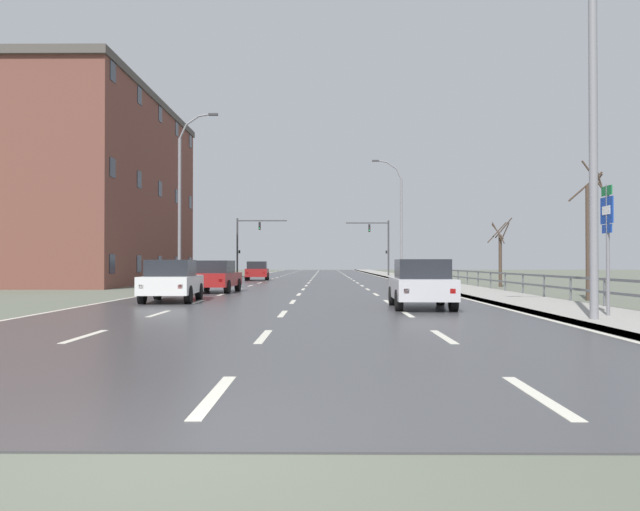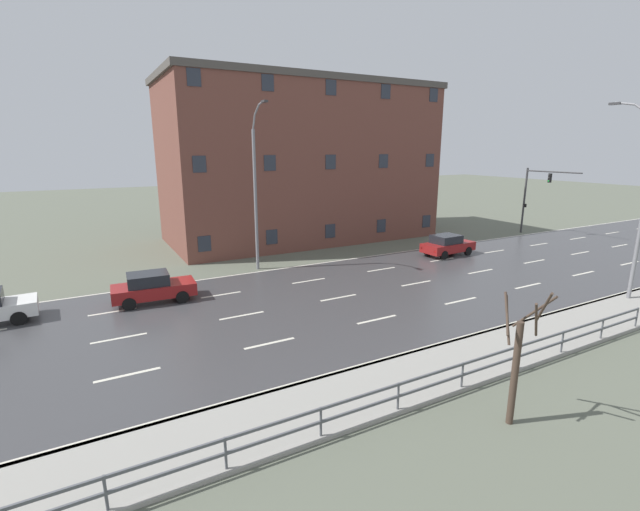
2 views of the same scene
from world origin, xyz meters
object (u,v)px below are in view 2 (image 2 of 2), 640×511
(brick_building, at_px, (300,162))
(car_distant, at_px, (448,245))
(car_mid_centre, at_px, (153,287))
(traffic_signal_left, at_px, (534,191))
(street_lamp_left_bank, at_px, (256,191))

(brick_building, bearing_deg, car_distant, 29.25)
(car_distant, height_order, car_mid_centre, same)
(traffic_signal_left, height_order, brick_building, brick_building)
(car_mid_centre, bearing_deg, traffic_signal_left, 97.88)
(traffic_signal_left, xyz_separation_m, car_mid_centre, (2.82, -33.86, -3.20))
(car_distant, xyz_separation_m, brick_building, (-11.60, -6.49, 5.86))
(traffic_signal_left, relative_size, car_mid_centre, 1.45)
(car_distant, bearing_deg, street_lamp_left_bank, -105.33)
(street_lamp_left_bank, height_order, car_mid_centre, street_lamp_left_bank)
(traffic_signal_left, height_order, car_mid_centre, traffic_signal_left)
(traffic_signal_left, distance_m, car_distant, 13.55)
(street_lamp_left_bank, height_order, car_distant, street_lamp_left_bank)
(brick_building, bearing_deg, car_mid_centre, -50.56)
(car_distant, height_order, brick_building, brick_building)
(car_distant, bearing_deg, brick_building, -153.76)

